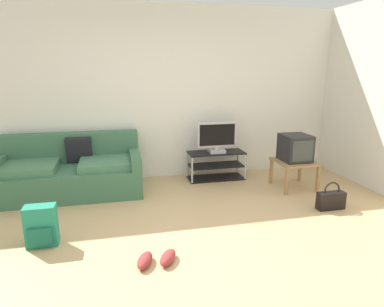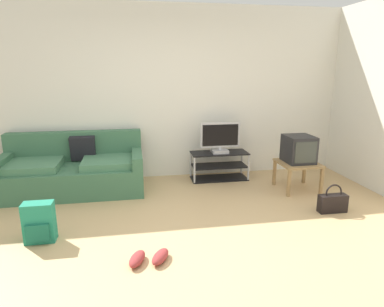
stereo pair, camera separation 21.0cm
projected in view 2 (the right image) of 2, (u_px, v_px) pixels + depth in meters
name	position (u px, v px, depth m)	size (l,w,h in m)	color
ground_plane	(181.00, 252.00, 3.29)	(9.00, 9.80, 0.02)	tan
wall_back	(158.00, 94.00, 5.29)	(9.00, 0.10, 2.70)	silver
couch	(74.00, 170.00, 4.86)	(1.97, 0.93, 0.82)	#3D6B4C
tv_stand	(219.00, 166.00, 5.38)	(0.90, 0.38, 0.44)	black
flat_tv	(220.00, 138.00, 5.24)	(0.63, 0.22, 0.48)	#B2B2B7
side_table	(298.00, 166.00, 4.88)	(0.55, 0.55, 0.42)	#9E7A4C
crt_tv	(299.00, 149.00, 4.83)	(0.39, 0.42, 0.39)	#232326
backpack	(39.00, 223.00, 3.43)	(0.30, 0.24, 0.42)	#238466
handbag	(333.00, 202.00, 4.15)	(0.35, 0.12, 0.36)	black
sneakers_pair	(149.00, 258.00, 3.09)	(0.43, 0.30, 0.09)	#993333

